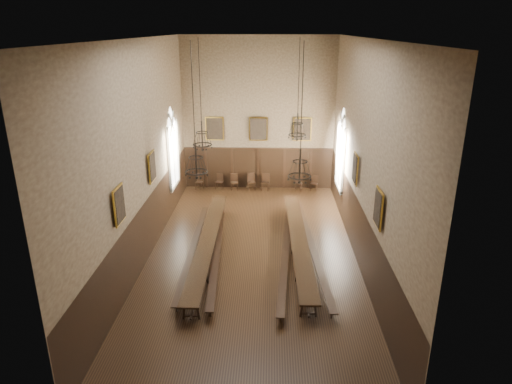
# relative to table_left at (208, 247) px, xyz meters

# --- Properties ---
(floor) EXTENTS (9.00, 18.00, 0.02)m
(floor) POSITION_rel_table_left_xyz_m (1.92, 0.02, -0.41)
(floor) COLOR black
(floor) RESTS_ON ground
(ceiling) EXTENTS (9.00, 18.00, 0.02)m
(ceiling) POSITION_rel_table_left_xyz_m (1.92, 0.02, 8.61)
(ceiling) COLOR black
(ceiling) RESTS_ON ground
(wall_back) EXTENTS (9.00, 0.02, 9.00)m
(wall_back) POSITION_rel_table_left_xyz_m (1.92, 9.03, 4.10)
(wall_back) COLOR #877153
(wall_back) RESTS_ON ground
(wall_front) EXTENTS (9.00, 0.02, 9.00)m
(wall_front) POSITION_rel_table_left_xyz_m (1.92, -8.99, 4.10)
(wall_front) COLOR #877153
(wall_front) RESTS_ON ground
(wall_left) EXTENTS (0.02, 18.00, 9.00)m
(wall_left) POSITION_rel_table_left_xyz_m (-2.59, 0.02, 4.10)
(wall_left) COLOR #877153
(wall_left) RESTS_ON ground
(wall_right) EXTENTS (0.02, 18.00, 9.00)m
(wall_right) POSITION_rel_table_left_xyz_m (6.43, 0.02, 4.10)
(wall_right) COLOR #877153
(wall_right) RESTS_ON ground
(wainscot_panelling) EXTENTS (9.00, 18.00, 2.50)m
(wainscot_panelling) POSITION_rel_table_left_xyz_m (1.92, 0.02, 0.85)
(wainscot_panelling) COLOR black
(wainscot_panelling) RESTS_ON floor
(table_left) EXTENTS (0.80, 10.34, 0.81)m
(table_left) POSITION_rel_table_left_xyz_m (0.00, 0.00, 0.00)
(table_left) COLOR black
(table_left) RESTS_ON floor
(table_right) EXTENTS (0.95, 10.26, 0.80)m
(table_right) POSITION_rel_table_left_xyz_m (3.93, 0.23, -0.00)
(table_right) COLOR black
(table_right) RESTS_ON floor
(bench_left_outer) EXTENTS (0.49, 9.17, 0.41)m
(bench_left_outer) POSITION_rel_table_left_xyz_m (-0.65, -0.01, -0.14)
(bench_left_outer) COLOR black
(bench_left_outer) RESTS_ON floor
(bench_left_inner) EXTENTS (0.86, 9.85, 0.44)m
(bench_left_inner) POSITION_rel_table_left_xyz_m (0.40, 0.05, -0.12)
(bench_left_inner) COLOR black
(bench_left_inner) RESTS_ON floor
(bench_right_inner) EXTENTS (0.94, 9.77, 0.44)m
(bench_right_inner) POSITION_rel_table_left_xyz_m (3.37, -0.22, -0.12)
(bench_right_inner) COLOR black
(bench_right_inner) RESTS_ON floor
(bench_right_outer) EXTENTS (0.96, 9.96, 0.45)m
(bench_right_outer) POSITION_rel_table_left_xyz_m (4.52, 0.13, -0.12)
(bench_right_outer) COLOR black
(bench_right_outer) RESTS_ON floor
(chair_0) EXTENTS (0.51, 0.51, 0.96)m
(chair_0) POSITION_rel_table_left_xyz_m (-1.66, 8.54, -0.11)
(chair_0) COLOR black
(chair_0) RESTS_ON floor
(chair_1) EXTENTS (0.51, 0.51, 0.95)m
(chair_1) POSITION_rel_table_left_xyz_m (-0.46, 8.63, -0.12)
(chair_1) COLOR black
(chair_1) RESTS_ON floor
(chair_2) EXTENTS (0.48, 0.48, 0.98)m
(chair_2) POSITION_rel_table_left_xyz_m (0.47, 8.53, -0.11)
(chair_2) COLOR black
(chair_2) RESTS_ON floor
(chair_3) EXTENTS (0.54, 0.54, 1.02)m
(chair_3) POSITION_rel_table_left_xyz_m (1.52, 8.57, -0.09)
(chair_3) COLOR black
(chair_3) RESTS_ON floor
(chair_4) EXTENTS (0.52, 0.52, 1.03)m
(chair_4) POSITION_rel_table_left_xyz_m (2.37, 8.51, -0.09)
(chair_4) COLOR black
(chair_4) RESTS_ON floor
(chair_6) EXTENTS (0.47, 0.47, 0.95)m
(chair_6) POSITION_rel_table_left_xyz_m (4.38, 8.55, -0.12)
(chair_6) COLOR black
(chair_6) RESTS_ON floor
(chair_7) EXTENTS (0.51, 0.51, 0.94)m
(chair_7) POSITION_rel_table_left_xyz_m (5.33, 8.55, -0.12)
(chair_7) COLOR black
(chair_7) RESTS_ON floor
(chandelier_back_left) EXTENTS (0.87, 0.87, 4.76)m
(chandelier_back_left) POSITION_rel_table_left_xyz_m (-0.41, 2.21, 4.30)
(chandelier_back_left) COLOR black
(chandelier_back_left) RESTS_ON ceiling
(chandelier_back_right) EXTENTS (0.81, 0.81, 4.36)m
(chandelier_back_right) POSITION_rel_table_left_xyz_m (3.87, 2.66, 4.68)
(chandelier_back_right) COLOR black
(chandelier_back_right) RESTS_ON ceiling
(chandelier_front_left) EXTENTS (0.83, 0.83, 4.65)m
(chandelier_front_left) POSITION_rel_table_left_xyz_m (0.01, -2.16, 4.41)
(chandelier_front_left) COLOR black
(chandelier_front_left) RESTS_ON ceiling
(chandelier_front_right) EXTENTS (0.83, 0.83, 4.68)m
(chandelier_front_right) POSITION_rel_table_left_xyz_m (3.70, -2.47, 4.38)
(chandelier_front_right) COLOR black
(chandelier_front_right) RESTS_ON ceiling
(portrait_back_0) EXTENTS (1.10, 0.12, 1.40)m
(portrait_back_0) POSITION_rel_table_left_xyz_m (-0.68, 8.90, 3.30)
(portrait_back_0) COLOR #BA902C
(portrait_back_0) RESTS_ON wall_back
(portrait_back_1) EXTENTS (1.10, 0.12, 1.40)m
(portrait_back_1) POSITION_rel_table_left_xyz_m (1.92, 8.90, 3.30)
(portrait_back_1) COLOR #BA902C
(portrait_back_1) RESTS_ON wall_back
(portrait_back_2) EXTENTS (1.10, 0.12, 1.40)m
(portrait_back_2) POSITION_rel_table_left_xyz_m (4.52, 8.90, 3.30)
(portrait_back_2) COLOR #BA902C
(portrait_back_2) RESTS_ON wall_back
(portrait_left_0) EXTENTS (0.12, 1.00, 1.30)m
(portrait_left_0) POSITION_rel_table_left_xyz_m (-2.46, 1.02, 3.30)
(portrait_left_0) COLOR #BA902C
(portrait_left_0) RESTS_ON wall_left
(portrait_left_1) EXTENTS (0.12, 1.00, 1.30)m
(portrait_left_1) POSITION_rel_table_left_xyz_m (-2.46, -3.48, 3.30)
(portrait_left_1) COLOR #BA902C
(portrait_left_1) RESTS_ON wall_left
(portrait_right_0) EXTENTS (0.12, 1.00, 1.30)m
(portrait_right_0) POSITION_rel_table_left_xyz_m (6.30, 1.02, 3.30)
(portrait_right_0) COLOR #BA902C
(portrait_right_0) RESTS_ON wall_right
(portrait_right_1) EXTENTS (0.12, 1.00, 1.30)m
(portrait_right_1) POSITION_rel_table_left_xyz_m (6.30, -3.48, 3.30)
(portrait_right_1) COLOR #BA902C
(portrait_right_1) RESTS_ON wall_right
(window_right) EXTENTS (0.20, 2.20, 4.60)m
(window_right) POSITION_rel_table_left_xyz_m (6.35, 5.52, 3.00)
(window_right) COLOR white
(window_right) RESTS_ON wall_right
(window_left) EXTENTS (0.20, 2.20, 4.60)m
(window_left) POSITION_rel_table_left_xyz_m (-2.51, 5.52, 3.00)
(window_left) COLOR white
(window_left) RESTS_ON wall_left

